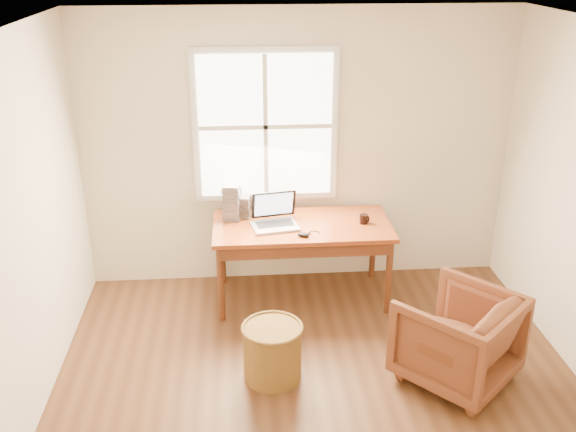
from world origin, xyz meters
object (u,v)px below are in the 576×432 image
object	(u,v)px
desk	(302,226)
wicker_stool	(272,352)
armchair	(457,338)
cd_stack_a	(233,199)
coffee_mug	(364,219)
laptop	(275,210)

from	to	relation	value
desk	wicker_stool	xyz separation A→B (m)	(-0.34, -1.19, -0.51)
desk	armchair	distance (m)	1.72
cd_stack_a	coffee_mug	bearing A→B (deg)	-17.03
wicker_stool	laptop	size ratio (longest dim) A/B	0.94
coffee_mug	cd_stack_a	world-z (taller)	cd_stack_a
wicker_stool	cd_stack_a	size ratio (longest dim) A/B	1.72
armchair	wicker_stool	xyz separation A→B (m)	(-1.38, 0.12, -0.14)
coffee_mug	cd_stack_a	size ratio (longest dim) A/B	0.33
laptop	coffee_mug	xyz separation A→B (m)	(0.80, 0.03, -0.13)
armchair	laptop	xyz separation A→B (m)	(-1.29, 1.25, 0.56)
desk	cd_stack_a	size ratio (longest dim) A/B	6.25
wicker_stool	coffee_mug	bearing A→B (deg)	52.43
desk	laptop	distance (m)	0.32
armchair	wicker_stool	size ratio (longest dim) A/B	1.78
armchair	laptop	distance (m)	1.89
desk	coffee_mug	xyz separation A→B (m)	(0.56, -0.03, 0.06)
wicker_stool	laptop	xyz separation A→B (m)	(0.09, 1.14, 0.70)
coffee_mug	cd_stack_a	xyz separation A→B (m)	(-1.17, 0.36, 0.09)
laptop	cd_stack_a	bearing A→B (deg)	123.29
desk	coffee_mug	bearing A→B (deg)	-3.05
laptop	cd_stack_a	distance (m)	0.54
wicker_stool	desk	bearing A→B (deg)	74.09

